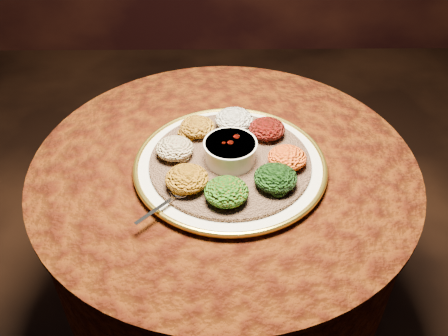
{
  "coord_description": "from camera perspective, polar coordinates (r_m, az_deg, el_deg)",
  "views": [
    {
      "loc": [
        -0.01,
        -0.94,
        1.53
      ],
      "look_at": [
        -0.0,
        -0.05,
        0.76
      ],
      "focal_mm": 40.0,
      "sensor_mm": 36.0,
      "label": 1
    }
  ],
  "objects": [
    {
      "name": "portion_ayib",
      "position": [
        1.29,
        1.18,
        5.56
      ],
      "size": [
        0.1,
        0.09,
        0.05
      ],
      "primitive_type": "ellipsoid",
      "color": "silver",
      "rests_on": "injera"
    },
    {
      "name": "portion_shiro",
      "position": [
        1.27,
        -3.08,
        4.73
      ],
      "size": [
        0.09,
        0.08,
        0.04
      ],
      "primitive_type": "ellipsoid",
      "color": "#A26B13",
      "rests_on": "injera"
    },
    {
      "name": "platter",
      "position": [
        1.21,
        0.7,
        0.34
      ],
      "size": [
        0.59,
        0.59,
        0.02
      ],
      "rotation": [
        0.0,
        0.0,
        0.41
      ],
      "color": "silver",
      "rests_on": "table"
    },
    {
      "name": "portion_gomen",
      "position": [
        1.12,
        5.91,
        -1.12
      ],
      "size": [
        0.1,
        0.09,
        0.05
      ],
      "primitive_type": "ellipsoid",
      "color": "black",
      "rests_on": "injera"
    },
    {
      "name": "table",
      "position": [
        1.36,
        0.02,
        -5.19
      ],
      "size": [
        0.96,
        0.96,
        0.73
      ],
      "color": "black",
      "rests_on": "ground"
    },
    {
      "name": "stew_bowl",
      "position": [
        1.18,
        0.72,
        2.05
      ],
      "size": [
        0.13,
        0.13,
        0.05
      ],
      "color": "white",
      "rests_on": "injera"
    },
    {
      "name": "portion_tikil",
      "position": [
        1.18,
        7.23,
        1.17
      ],
      "size": [
        0.09,
        0.09,
        0.04
      ],
      "primitive_type": "ellipsoid",
      "color": "#C58C10",
      "rests_on": "injera"
    },
    {
      "name": "portion_kitfo",
      "position": [
        1.27,
        4.94,
        4.49
      ],
      "size": [
        0.09,
        0.09,
        0.04
      ],
      "primitive_type": "ellipsoid",
      "color": "black",
      "rests_on": "injera"
    },
    {
      "name": "injera",
      "position": [
        1.2,
        0.71,
        0.72
      ],
      "size": [
        0.48,
        0.48,
        0.01
      ],
      "primitive_type": "cylinder",
      "rotation": [
        0.0,
        0.0,
        -0.27
      ],
      "color": "#8B5F45",
      "rests_on": "platter"
    },
    {
      "name": "portion_timatim",
      "position": [
        1.21,
        -5.66,
        2.24
      ],
      "size": [
        0.09,
        0.09,
        0.04
      ],
      "primitive_type": "ellipsoid",
      "color": "maroon",
      "rests_on": "injera"
    },
    {
      "name": "spoon",
      "position": [
        1.11,
        -5.48,
        -3.16
      ],
      "size": [
        0.11,
        0.11,
        0.01
      ],
      "rotation": [
        0.0,
        0.0,
        -2.34
      ],
      "color": "silver",
      "rests_on": "injera"
    },
    {
      "name": "portion_mixveg",
      "position": [
        1.08,
        0.28,
        -2.72
      ],
      "size": [
        0.1,
        0.09,
        0.05
      ],
      "primitive_type": "ellipsoid",
      "color": "#B1340B",
      "rests_on": "injera"
    },
    {
      "name": "portion_kik",
      "position": [
        1.12,
        -4.27,
        -1.22
      ],
      "size": [
        0.1,
        0.09,
        0.05
      ],
      "primitive_type": "ellipsoid",
      "color": "#9F5B0E",
      "rests_on": "injera"
    }
  ]
}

